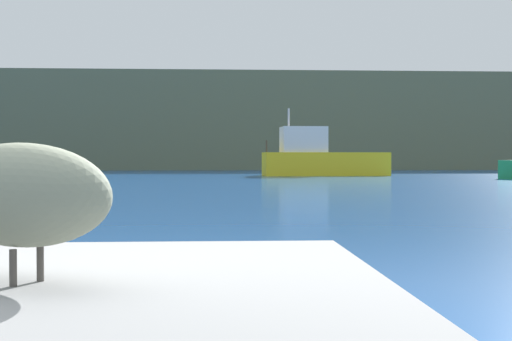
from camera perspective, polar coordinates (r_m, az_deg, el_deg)
The scene contains 3 objects.
hillside_backdrop at distance 68.35m, azimuth -4.11°, elevation 3.59°, with size 140.00×17.88×8.20m, color #5B664C.
pelican at distance 3.13m, azimuth -18.31°, elevation -1.46°, with size 1.20×0.91×0.88m.
fishing_boat_yellow at distance 42.75m, azimuth 5.02°, elevation 0.98°, with size 7.34×2.66×3.92m.
Camera 1 is at (0.82, -3.86, 1.11)m, focal length 51.18 mm.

